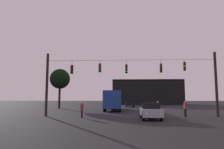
{
  "coord_description": "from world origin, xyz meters",
  "views": [
    {
      "loc": [
        -0.86,
        -6.96,
        2.09
      ],
      "look_at": [
        -1.94,
        15.31,
        4.53
      ],
      "focal_mm": 33.03,
      "sensor_mm": 36.0,
      "label": 1
    }
  ],
  "objects": [
    {
      "name": "car_far_left",
      "position": [
        0.8,
        37.1,
        0.8
      ],
      "size": [
        1.82,
        4.35,
        1.52
      ],
      "color": "black",
      "rests_on": "ground"
    },
    {
      "name": "car_near_right",
      "position": [
        1.84,
        13.17,
        0.8
      ],
      "size": [
        1.88,
        4.37,
        1.52
      ],
      "color": "#99999E",
      "rests_on": "ground"
    },
    {
      "name": "city_bus",
      "position": [
        -2.29,
        26.37,
        1.87
      ],
      "size": [
        2.66,
        11.03,
        3.0
      ],
      "color": "navy",
      "rests_on": "ground"
    },
    {
      "name": "pedestrian_crossing_left",
      "position": [
        3.06,
        16.1,
        0.94
      ],
      "size": [
        0.27,
        0.38,
        1.66
      ],
      "color": "black",
      "rests_on": "ground"
    },
    {
      "name": "corner_building",
      "position": [
        6.27,
        54.92,
        3.46
      ],
      "size": [
        19.46,
        11.53,
        6.91
      ],
      "color": "black",
      "rests_on": "ground"
    },
    {
      "name": "ground_plane",
      "position": [
        0.0,
        24.5,
        0.0
      ],
      "size": [
        168.0,
        168.0,
        0.0
      ],
      "primitive_type": "plane",
      "color": "black",
      "rests_on": "ground"
    },
    {
      "name": "overhead_signal_span",
      "position": [
        -0.05,
        15.48,
        4.06
      ],
      "size": [
        18.67,
        0.44,
        6.95
      ],
      "color": "black",
      "rests_on": "ground"
    },
    {
      "name": "pedestrian_crossing_right",
      "position": [
        -4.92,
        13.94,
        0.89
      ],
      "size": [
        0.28,
        0.38,
        1.58
      ],
      "color": "black",
      "rests_on": "ground"
    },
    {
      "name": "tree_left_silhouette",
      "position": [
        -12.38,
        30.6,
        5.41
      ],
      "size": [
        3.7,
        3.7,
        7.3
      ],
      "color": "black",
      "rests_on": "ground"
    },
    {
      "name": "pedestrian_crossing_center",
      "position": [
        5.86,
        15.54,
        0.95
      ],
      "size": [
        0.34,
        0.42,
        1.68
      ],
      "color": "black",
      "rests_on": "ground"
    }
  ]
}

